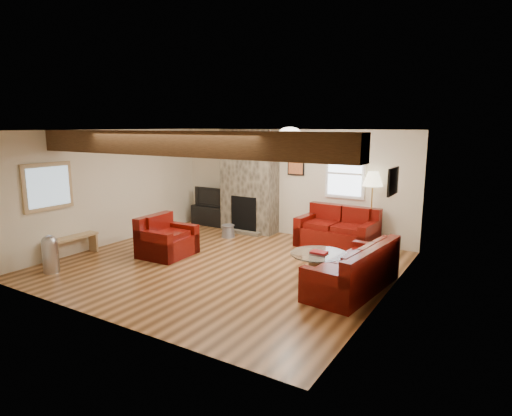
{
  "coord_description": "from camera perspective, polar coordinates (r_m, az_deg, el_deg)",
  "views": [
    {
      "loc": [
        4.55,
        -6.27,
        2.57
      ],
      "look_at": [
        0.47,
        0.4,
        1.07
      ],
      "focal_mm": 30.0,
      "sensor_mm": 36.0,
      "label": 1
    }
  ],
  "objects": [
    {
      "name": "chimney_breast",
      "position": [
        10.45,
        -0.93,
        3.44
      ],
      "size": [
        1.4,
        0.67,
        2.5
      ],
      "color": "#3D382F",
      "rests_on": "floor"
    },
    {
      "name": "artwork_back",
      "position": [
        10.03,
        5.33,
        5.84
      ],
      "size": [
        0.42,
        0.06,
        0.52
      ],
      "primitive_type": null,
      "color": "black",
      "rests_on": "room"
    },
    {
      "name": "ceiling_dome",
      "position": [
        8.04,
        4.52,
        9.9
      ],
      "size": [
        0.4,
        0.4,
        0.18
      ],
      "primitive_type": null,
      "color": "beige",
      "rests_on": "room"
    },
    {
      "name": "floor_lamp",
      "position": [
        9.25,
        15.3,
        3.21
      ],
      "size": [
        0.42,
        0.42,
        1.64
      ],
      "color": "tan",
      "rests_on": "floor"
    },
    {
      "name": "loveseat",
      "position": [
        9.31,
        10.74,
        -2.61
      ],
      "size": [
        1.69,
        1.04,
        0.87
      ],
      "primitive_type": null,
      "rotation": [
        0.0,
        0.0,
        -0.06
      ],
      "color": "#420405",
      "rests_on": "floor"
    },
    {
      "name": "tv_cabinet",
      "position": [
        11.34,
        -6.02,
        -0.98
      ],
      "size": [
        1.02,
        0.41,
        0.51
      ],
      "primitive_type": "cube",
      "color": "black",
      "rests_on": "floor"
    },
    {
      "name": "coffee_table",
      "position": [
        7.36,
        8.34,
        -7.75
      ],
      "size": [
        0.97,
        0.97,
        0.5
      ],
      "color": "#4D2A18",
      "rests_on": "floor"
    },
    {
      "name": "coal_bucket",
      "position": [
        10.08,
        -3.74,
        -3.05
      ],
      "size": [
        0.32,
        0.32,
        0.3
      ],
      "primitive_type": null,
      "color": "gray",
      "rests_on": "floor"
    },
    {
      "name": "back_window",
      "position": [
        9.58,
        11.79,
        4.52
      ],
      "size": [
        0.9,
        0.08,
        1.1
      ],
      "primitive_type": null,
      "color": "white",
      "rests_on": "room"
    },
    {
      "name": "room",
      "position": [
        7.85,
        -4.48,
        1.14
      ],
      "size": [
        8.0,
        8.0,
        8.0
      ],
      "color": "#543016",
      "rests_on": "ground"
    },
    {
      "name": "armchair_red",
      "position": [
        8.77,
        -11.77,
        -3.69
      ],
      "size": [
        0.91,
        1.03,
        0.8
      ],
      "primitive_type": null,
      "rotation": [
        0.0,
        0.0,
        1.61
      ],
      "color": "#420405",
      "rests_on": "floor"
    },
    {
      "name": "hatch_window",
      "position": [
        8.96,
        -25.98,
        2.58
      ],
      "size": [
        0.08,
        1.0,
        0.9
      ],
      "primitive_type": null,
      "color": "tan",
      "rests_on": "room"
    },
    {
      "name": "pine_bench",
      "position": [
        9.25,
        -23.38,
        -4.84
      ],
      "size": [
        0.26,
        1.12,
        0.42
      ],
      "primitive_type": null,
      "color": "tan",
      "rests_on": "floor"
    },
    {
      "name": "artwork_right",
      "position": [
        6.8,
        17.73,
        3.41
      ],
      "size": [
        0.06,
        0.55,
        0.42
      ],
      "primitive_type": null,
      "color": "black",
      "rests_on": "room"
    },
    {
      "name": "pedal_bin",
      "position": [
        8.46,
        -25.74,
        -5.53
      ],
      "size": [
        0.34,
        0.34,
        0.69
      ],
      "primitive_type": null,
      "rotation": [
        0.0,
        0.0,
        0.28
      ],
      "color": "#A6A6AB",
      "rests_on": "floor"
    },
    {
      "name": "oak_beam",
      "position": [
        6.77,
        -10.88,
        8.46
      ],
      "size": [
        6.0,
        0.36,
        0.38
      ],
      "primitive_type": "cube",
      "color": "#311D0E",
      "rests_on": "room"
    },
    {
      "name": "sofa_three",
      "position": [
        7.01,
        12.78,
        -7.65
      ],
      "size": [
        1.02,
        2.02,
        0.75
      ],
      "primitive_type": null,
      "rotation": [
        0.0,
        0.0,
        -1.68
      ],
      "color": "#420405",
      "rests_on": "floor"
    },
    {
      "name": "television",
      "position": [
        11.24,
        -6.07,
        1.53
      ],
      "size": [
        0.86,
        0.11,
        0.5
      ],
      "primitive_type": "imported",
      "color": "black",
      "rests_on": "tv_cabinet"
    }
  ]
}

